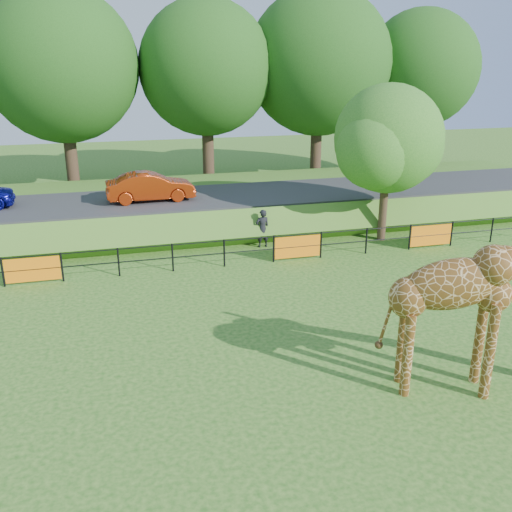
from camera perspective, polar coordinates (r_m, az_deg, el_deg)
The scene contains 9 objects.
ground at distance 15.27m, azimuth 3.21°, elevation -11.17°, with size 90.00×90.00×0.00m, color #205816.
giraffe at distance 14.62m, azimuth 22.85°, elevation -5.68°, with size 5.43×1.00×3.88m, color #5E3813, non-canonical shape.
perimeter_fence at distance 22.11m, azimuth -3.19°, elevation 0.29°, with size 28.07×0.10×1.10m, color black, non-canonical shape.
embankment at distance 29.17m, azimuth -6.27°, elevation 5.12°, with size 40.00×9.00×1.30m, color #205816.
road at distance 27.56m, azimuth -5.83°, elevation 5.81°, with size 40.00×5.00×0.12m, color #2D2D2F.
car_red at distance 26.89m, azimuth -10.51°, elevation 6.83°, with size 1.40×4.01×1.32m, color #A22D0B.
visitor at distance 24.32m, azimuth 0.65°, elevation 2.78°, with size 0.60×0.39×1.65m, color black.
tree_east at distance 25.30m, azimuth 13.23°, elevation 10.95°, with size 5.40×4.71×6.76m.
bg_tree_line at distance 35.02m, azimuth -5.22°, elevation 18.33°, with size 37.30×8.80×11.82m.
Camera 1 is at (-4.21, -12.48, 7.73)m, focal length 40.00 mm.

